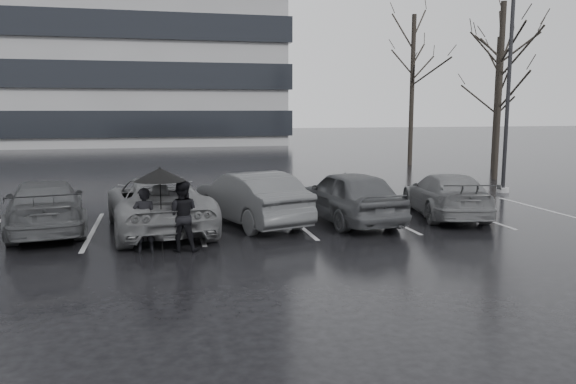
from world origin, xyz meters
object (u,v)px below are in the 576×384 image
Objects in this scene: car_west_c at (46,206)px; tree_ne at (496,104)px; car_west_b at (158,203)px; tree_east at (499,92)px; car_east at (446,195)px; tree_north at (412,91)px; car_west_a at (250,198)px; pedestrian_right at (182,216)px; lamp_post at (508,92)px; car_main at (348,196)px; pedestrian_left at (144,220)px.

tree_ne is (20.68, 11.42, 2.81)m from car_west_c.
tree_east reaches higher than car_west_b.
car_east is 0.57× the size of tree_east.
tree_ne is 4.67m from tree_north.
car_west_c is (-5.48, 0.10, -0.06)m from car_west_a.
tree_north is at bearing 98.13° from tree_east.
tree_north reaches higher than car_west_b.
pedestrian_right is 0.19× the size of lamp_post.
car_main is 0.53× the size of tree_north.
car_west_a is 3.40m from pedestrian_right.
car_west_b is 2.49m from pedestrian_right.
tree_north reaches higher than car_west_a.
tree_ne is at bearing -116.53° from car_east.
tree_east is 0.94× the size of tree_north.
tree_east is at bearing -167.68° from car_west_a.
pedestrian_left is at bearing 75.72° from car_west_b.
tree_ne reaches higher than pedestrian_right.
pedestrian_left is 0.21× the size of tree_ne.
lamp_post is at bearing -178.76° from car_west_a.
tree_ne is at bearing -126.80° from pedestrian_right.
pedestrian_left is 0.18× the size of lamp_post.
tree_north is at bearing -147.16° from car_west_a.
pedestrian_right is at bearing 29.04° from car_east.
car_main is 2.73× the size of pedestrian_right.
car_west_b is at bearing -133.89° from tree_north.
pedestrian_right reaches higher than pedestrian_left.
tree_east is (12.70, 7.52, 3.25)m from car_west_a.
tree_north is at bearing -135.70° from pedestrian_left.
tree_ne is at bearing 57.99° from tree_east.
lamp_post is at bearing -95.64° from tree_north.
pedestrian_left is at bearing 122.78° from car_west_c.
tree_north is (14.26, 14.82, 3.51)m from car_west_b.
car_west_b is at bearing -11.47° from car_west_a.
tree_ne is (4.56, 7.74, -0.40)m from lamp_post.
tree_east is (9.90, 7.92, 3.24)m from car_main.
pedestrian_left is 0.91× the size of pedestrian_right.
car_east is at bearing -128.11° from tree_ne.
tree_north is (5.69, 14.72, 3.59)m from car_east.
car_main is at bearing -163.19° from pedestrian_left.
tree_north is (11.70, 14.52, 3.50)m from car_west_a.
tree_east reaches higher than car_main.
lamp_post is at bearing -120.51° from tree_ne.
tree_east reaches higher than pedestrian_left.
car_west_a is 5.48m from car_west_c.
car_west_c is 23.78m from tree_ne.
car_west_a is at bearing -160.46° from lamp_post.
lamp_post reaches higher than pedestrian_left.
pedestrian_right is (0.53, -2.43, 0.08)m from car_west_b.
lamp_post is at bearing -127.74° from car_east.
car_west_a is 0.53× the size of tree_north.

